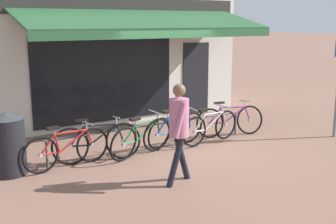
# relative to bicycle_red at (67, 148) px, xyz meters

# --- Properties ---
(ground_plane) EXTENTS (160.00, 160.00, 0.00)m
(ground_plane) POSITION_rel_bicycle_red_xyz_m (2.74, 0.05, -0.38)
(ground_plane) COLOR brown
(shop_front) EXTENTS (6.99, 4.84, 5.12)m
(shop_front) POSITION_rel_bicycle_red_xyz_m (2.75, 4.04, 2.18)
(shop_front) COLOR beige
(shop_front) RESTS_ON ground_plane
(bike_rack_rail) EXTENTS (4.71, 0.04, 0.57)m
(bike_rack_rail) POSITION_rel_bicycle_red_xyz_m (1.95, 0.11, 0.11)
(bike_rack_rail) COLOR #47494F
(bike_rack_rail) RESTS_ON ground_plane
(bicycle_red) EXTENTS (1.74, 0.52, 0.83)m
(bicycle_red) POSITION_rel_bicycle_red_xyz_m (0.00, 0.00, 0.00)
(bicycle_red) COLOR black
(bicycle_red) RESTS_ON ground_plane
(bicycle_black) EXTENTS (1.78, 0.51, 0.89)m
(bicycle_black) POSITION_rel_bicycle_red_xyz_m (0.62, 0.06, 0.01)
(bicycle_black) COLOR black
(bicycle_black) RESTS_ON ground_plane
(bicycle_green) EXTENTS (1.75, 0.68, 0.88)m
(bicycle_green) POSITION_rel_bicycle_red_xyz_m (1.54, -0.11, 0.01)
(bicycle_green) COLOR black
(bicycle_green) RESTS_ON ground_plane
(bicycle_blue) EXTENTS (1.72, 0.52, 0.89)m
(bicycle_blue) POSITION_rel_bicycle_red_xyz_m (2.41, 0.02, 0.01)
(bicycle_blue) COLOR black
(bicycle_blue) RESTS_ON ground_plane
(bicycle_silver) EXTENTS (1.68, 0.52, 0.83)m
(bicycle_silver) POSITION_rel_bicycle_red_xyz_m (3.29, -0.14, -0.00)
(bicycle_silver) COLOR black
(bicycle_silver) RESTS_ON ground_plane
(bicycle_purple) EXTENTS (1.75, 0.57, 0.87)m
(bicycle_purple) POSITION_rel_bicycle_red_xyz_m (4.08, 0.10, 0.00)
(bicycle_purple) COLOR black
(bicycle_purple) RESTS_ON ground_plane
(pedestrian_adult) EXTENTS (0.59, 0.53, 1.72)m
(pedestrian_adult) POSITION_rel_bicycle_red_xyz_m (1.34, -1.74, 0.68)
(pedestrian_adult) COLOR black
(pedestrian_adult) RESTS_ON ground_plane
(litter_bin) EXTENTS (0.64, 0.64, 1.15)m
(litter_bin) POSITION_rel_bicycle_red_xyz_m (-1.01, 0.23, 0.20)
(litter_bin) COLOR black
(litter_bin) RESTS_ON ground_plane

